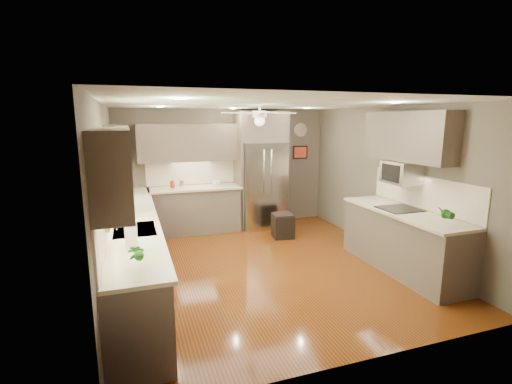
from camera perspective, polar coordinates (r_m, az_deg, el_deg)
floor at (r=5.98m, az=1.49°, el=-11.34°), size 5.00×5.00×0.00m
ceiling at (r=5.53m, az=1.62°, el=13.35°), size 5.00×5.00×0.00m
wall_back at (r=7.99m, az=-4.73°, el=3.63°), size 4.50×0.00×4.50m
wall_front at (r=3.46m, az=16.25°, el=-6.69°), size 4.50×0.00×4.50m
wall_left at (r=5.29m, az=-21.93°, el=-0.96°), size 0.00×5.00×5.00m
wall_right at (r=6.74m, az=19.80°, el=1.62°), size 0.00×5.00×5.00m
canister_a at (r=7.53m, az=-12.74°, el=1.17°), size 0.11×0.11×0.14m
canister_b at (r=7.60m, az=-11.37°, el=1.23°), size 0.12×0.12×0.14m
soap_bottle at (r=5.21m, az=-19.70°, el=-3.36°), size 0.12×0.12×0.20m
potted_plant_left at (r=3.59m, az=-18.00°, el=-8.93°), size 0.16×0.12×0.29m
potted_plant_right at (r=5.40m, az=27.07°, el=-2.93°), size 0.17×0.14×0.30m
bowl at (r=7.70m, az=-6.06°, el=1.16°), size 0.24×0.24×0.05m
left_run at (r=5.62m, az=-18.26°, el=-8.12°), size 0.65×4.70×1.45m
back_run at (r=7.70m, az=-9.34°, el=-2.57°), size 1.85×0.65×1.45m
uppers at (r=6.02m, az=-7.48°, el=7.10°), size 4.50×4.70×0.95m
window at (r=4.75m, az=-22.12°, el=1.41°), size 0.05×1.12×0.92m
sink at (r=4.88m, az=-18.17°, el=-5.84°), size 0.50×0.70×0.32m
refrigerator at (r=7.87m, az=0.85°, el=3.10°), size 1.06×0.75×2.45m
right_run at (r=6.11m, az=21.63°, el=-6.82°), size 0.70×2.20×1.45m
microwave at (r=6.15m, az=21.48°, el=2.82°), size 0.43×0.55×0.34m
ceiling_fan at (r=5.81m, az=0.56°, el=11.59°), size 1.18×1.18×0.32m
recessed_lights at (r=5.90m, az=-0.15°, el=13.15°), size 2.84×3.14×0.01m
wall_clock at (r=8.51m, az=6.87°, el=9.45°), size 0.30×0.03×0.30m
framed_print at (r=8.53m, az=6.81°, el=6.09°), size 0.36×0.03×0.30m
stool at (r=7.31m, az=4.13°, el=-5.17°), size 0.44×0.44×0.47m
paper_towel at (r=4.13m, az=-18.65°, el=-6.42°), size 0.13×0.13×0.32m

